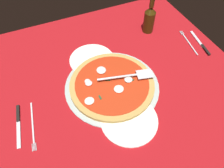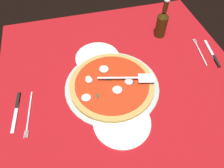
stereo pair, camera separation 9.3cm
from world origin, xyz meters
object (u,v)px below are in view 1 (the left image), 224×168
dinner_plate_right (92,60)px  pizza (112,84)px  dinner_plate_left (129,120)px  place_setting_far (25,124)px  pizza_server (128,76)px  beer_bottle (149,19)px  place_setting_near (195,44)px

dinner_plate_right → pizza: size_ratio=0.58×
dinner_plate_left → pizza: 18.75cm
dinner_plate_right → place_setting_far: (-22.57, 36.68, -0.14)cm
dinner_plate_left → pizza_server: (18.15, -8.21, 3.93)cm
dinner_plate_left → dinner_plate_right: size_ratio=1.04×
beer_bottle → dinner_plate_right: bearing=103.7°
dinner_plate_right → pizza_server: bearing=-152.6°
pizza_server → place_setting_far: pizza_server is taller
pizza_server → place_setting_near: (8.38, -44.98, -4.07)cm
dinner_plate_left → pizza: pizza is taller
place_setting_far → beer_bottle: beer_bottle is taller
dinner_plate_left → pizza: (18.70, -0.55, 1.29)cm
dinner_plate_right → place_setting_near: bearing=-101.6°
place_setting_near → place_setting_far: bearing=106.7°
pizza_server → dinner_plate_right: bearing=131.3°
pizza → place_setting_near: (7.83, -52.64, -1.43)cm
beer_bottle → pizza: bearing=129.1°
dinner_plate_left → beer_bottle: 59.26cm
dinner_plate_right → place_setting_near: size_ratio=1.00×
pizza → dinner_plate_left: bearing=178.3°
dinner_plate_right → pizza_server: pizza_server is taller
place_setting_near → dinner_plate_right: bearing=88.2°
dinner_plate_right → beer_bottle: (9.10, -37.32, 7.83)cm
pizza → beer_bottle: (28.25, -34.75, 6.54)cm
place_setting_near → place_setting_far: same height
dinner_plate_right → pizza_server: 22.54cm
dinner_plate_right → place_setting_far: size_ratio=0.97×
dinner_plate_right → place_setting_near: (-11.32, -55.21, -0.14)cm
dinner_plate_right → pizza: bearing=-172.4°
dinner_plate_left → place_setting_near: bearing=-63.5°
pizza_server → place_setting_far: 47.17cm
place_setting_far → beer_bottle: size_ratio=1.07×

